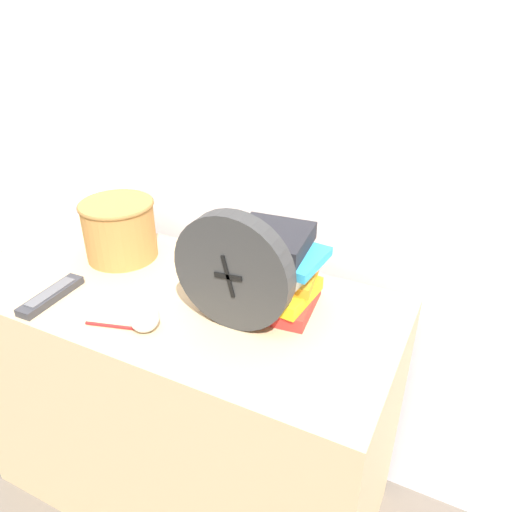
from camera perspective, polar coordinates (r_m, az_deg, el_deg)
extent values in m
cube|color=silver|center=(1.41, -2.98, 17.52)|extent=(6.00, 0.04, 2.40)
cube|color=tan|center=(1.56, -8.43, -16.11)|extent=(1.18, 0.53, 0.77)
cylinder|color=#333333|center=(1.11, -2.60, -1.78)|extent=(0.29, 0.05, 0.29)
cylinder|color=white|center=(1.10, -2.95, -2.12)|extent=(0.25, 0.01, 0.25)
cube|color=black|center=(1.09, -3.16, -2.32)|extent=(0.07, 0.01, 0.02)
cube|color=black|center=(1.09, -3.16, -2.32)|extent=(0.03, 0.01, 0.10)
cylinder|color=black|center=(1.09, -3.16, -2.32)|extent=(0.01, 0.01, 0.01)
cube|color=red|center=(1.24, 1.56, -4.84)|extent=(0.24, 0.20, 0.04)
cube|color=yellow|center=(1.22, 1.73, -3.53)|extent=(0.22, 0.18, 0.03)
cube|color=orange|center=(1.21, 2.52, -2.29)|extent=(0.20, 0.15, 0.03)
cube|color=white|center=(1.21, 2.69, -0.59)|extent=(0.19, 0.16, 0.04)
cube|color=#2D9ED1|center=(1.18, 3.02, 0.17)|extent=(0.20, 0.17, 0.02)
cube|color=#232328|center=(1.17, 1.82, 1.88)|extent=(0.19, 0.19, 0.04)
cylinder|color=#B27A3D|center=(1.48, -15.32, 2.90)|extent=(0.20, 0.20, 0.17)
torus|color=olive|center=(1.44, -15.73, 5.69)|extent=(0.21, 0.21, 0.01)
cube|color=#333338|center=(1.37, -22.37, -4.22)|extent=(0.05, 0.19, 0.02)
cube|color=#59595E|center=(1.36, -22.46, -3.81)|extent=(0.04, 0.14, 0.00)
sphere|color=white|center=(1.18, -12.67, -6.87)|extent=(0.07, 0.07, 0.07)
cylinder|color=#B21E1E|center=(1.22, -16.36, -7.65)|extent=(0.12, 0.04, 0.01)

